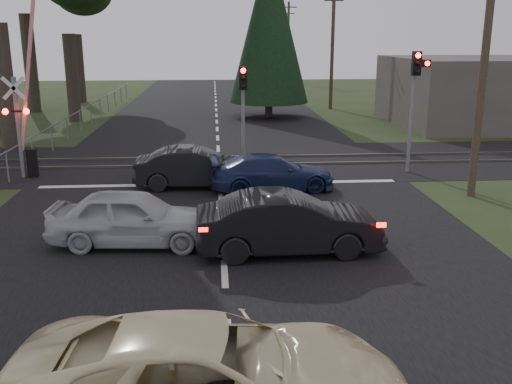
{
  "coord_description": "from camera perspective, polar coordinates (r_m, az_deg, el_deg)",
  "views": [
    {
      "loc": [
        -0.17,
        -12.09,
        5.25
      ],
      "look_at": [
        0.89,
        2.27,
        1.3
      ],
      "focal_mm": 40.0,
      "sensor_mm": 36.0,
      "label": 1
    }
  ],
  "objects": [
    {
      "name": "crossing_signal",
      "position": [
        23.22,
        -22.14,
        6.31
      ],
      "size": [
        1.62,
        0.38,
        6.96
      ],
      "color": "slate",
      "rests_on": "ground"
    },
    {
      "name": "blue_sedan",
      "position": [
        19.94,
        1.61,
        1.94
      ],
      "size": [
        4.5,
        2.17,
        1.26
      ],
      "primitive_type": "imported",
      "rotation": [
        0.0,
        0.0,
        1.66
      ],
      "color": "#19244C",
      "rests_on": "ground"
    },
    {
      "name": "dark_car_far",
      "position": [
        20.47,
        -6.01,
        2.44
      ],
      "size": [
        4.33,
        1.54,
        1.42
      ],
      "primitive_type": "imported",
      "rotation": [
        0.0,
        0.0,
        1.56
      ],
      "color": "black",
      "rests_on": "ground"
    },
    {
      "name": "rail_far",
      "position": [
        25.42,
        -3.76,
        3.5
      ],
      "size": [
        120.0,
        0.12,
        0.1
      ],
      "primitive_type": "cube",
      "color": "#59544C",
      "rests_on": "ground"
    },
    {
      "name": "stop_line",
      "position": [
        20.95,
        -3.63,
        0.83
      ],
      "size": [
        13.0,
        0.35,
        0.0
      ],
      "primitive_type": "cube",
      "color": "silver",
      "rests_on": "ground"
    },
    {
      "name": "cream_coupe",
      "position": [
        8.14,
        -4.59,
        -18.19
      ],
      "size": [
        5.63,
        2.89,
        1.52
      ],
      "primitive_type": "imported",
      "rotation": [
        0.0,
        0.0,
        1.5
      ],
      "color": "beige",
      "rests_on": "ground"
    },
    {
      "name": "traffic_signal_right",
      "position": [
        22.98,
        15.65,
        9.95
      ],
      "size": [
        0.68,
        0.48,
        4.7
      ],
      "color": "slate",
      "rests_on": "ground"
    },
    {
      "name": "traffic_signal_center",
      "position": [
        22.92,
        -1.29,
        9.21
      ],
      "size": [
        0.32,
        0.48,
        4.1
      ],
      "color": "slate",
      "rests_on": "ground"
    },
    {
      "name": "road",
      "position": [
        22.7,
        -3.68,
        1.95
      ],
      "size": [
        14.0,
        100.0,
        0.01
      ],
      "primitive_type": "cube",
      "color": "black",
      "rests_on": "ground"
    },
    {
      "name": "utility_pole_mid",
      "position": [
        42.97,
        7.66,
        14.5
      ],
      "size": [
        1.8,
        0.26,
        9.0
      ],
      "color": "#4C3D2D",
      "rests_on": "ground"
    },
    {
      "name": "utility_pole_near",
      "position": [
        20.06,
        21.95,
        12.77
      ],
      "size": [
        1.8,
        0.26,
        9.0
      ],
      "color": "#4C3D2D",
      "rests_on": "ground"
    },
    {
      "name": "ground",
      "position": [
        13.18,
        -3.16,
        -8.16
      ],
      "size": [
        120.0,
        120.0,
        0.0
      ],
      "primitive_type": "plane",
      "color": "#253216",
      "rests_on": "ground"
    },
    {
      "name": "rail_near",
      "position": [
        23.86,
        -3.72,
        2.72
      ],
      "size": [
        120.0,
        0.12,
        0.1
      ],
      "primitive_type": "cube",
      "color": "#59544C",
      "rests_on": "ground"
    },
    {
      "name": "silver_car",
      "position": [
        15.04,
        -12.25,
        -2.52
      ],
      "size": [
        4.39,
        2.07,
        1.45
      ],
      "primitive_type": "imported",
      "rotation": [
        0.0,
        0.0,
        1.49
      ],
      "color": "#ADB0B5",
      "rests_on": "ground"
    },
    {
      "name": "fence_left",
      "position": [
        35.8,
        -16.58,
        6.27
      ],
      "size": [
        0.1,
        36.0,
        1.2
      ],
      "primitive_type": null,
      "color": "slate",
      "rests_on": "ground"
    },
    {
      "name": "rail_corridor",
      "position": [
        24.65,
        -3.74,
        3.02
      ],
      "size": [
        120.0,
        8.0,
        0.01
      ],
      "primitive_type": "cube",
      "color": "black",
      "rests_on": "ground"
    },
    {
      "name": "utility_pole_far",
      "position": [
        67.65,
        3.24,
        14.87
      ],
      "size": [
        1.8,
        0.26,
        9.0
      ],
      "color": "#4C3D2D",
      "rests_on": "ground"
    },
    {
      "name": "building_right",
      "position": [
        38.76,
        24.07,
        9.22
      ],
      "size": [
        14.0,
        10.0,
        4.0
      ],
      "primitive_type": "cube",
      "color": "#59514C",
      "rests_on": "ground"
    },
    {
      "name": "dark_hatchback",
      "position": [
        14.17,
        3.28,
        -3.17
      ],
      "size": [
        4.64,
        1.75,
        1.51
      ],
      "primitive_type": "imported",
      "rotation": [
        0.0,
        0.0,
        1.6
      ],
      "color": "black",
      "rests_on": "ground"
    },
    {
      "name": "conifer_tree",
      "position": [
        38.27,
        1.33,
        16.44
      ],
      "size": [
        5.2,
        5.2,
        11.0
      ],
      "color": "#473D33",
      "rests_on": "ground"
    }
  ]
}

